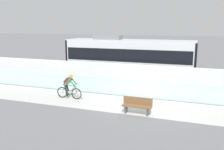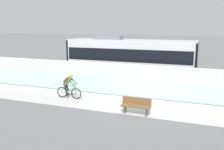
{
  "view_description": "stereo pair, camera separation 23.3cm",
  "coord_description": "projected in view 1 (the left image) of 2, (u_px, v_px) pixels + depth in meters",
  "views": [
    {
      "loc": [
        3.23,
        -13.63,
        4.7
      ],
      "look_at": [
        -2.48,
        2.35,
        1.25
      ],
      "focal_mm": 39.62,
      "sensor_mm": 36.0,
      "label": 1
    },
    {
      "loc": [
        3.45,
        -13.55,
        4.7
      ],
      "look_at": [
        -2.48,
        2.35,
        1.25
      ],
      "focal_mm": 39.62,
      "sensor_mm": 36.0,
      "label": 2
    }
  ],
  "objects": [
    {
      "name": "concrete_barrier_wall",
      "position": [
        150.0,
        78.0,
        17.77
      ],
      "size": [
        32.0,
        0.36,
        1.85
      ],
      "primitive_type": "cube",
      "color": "white",
      "rests_on": "ground"
    },
    {
      "name": "glass_parapet",
      "position": [
        145.0,
        89.0,
        16.18
      ],
      "size": [
        32.0,
        0.05,
        1.11
      ],
      "primitive_type": "cube",
      "color": "silver",
      "rests_on": "ground"
    },
    {
      "name": "tram",
      "position": [
        129.0,
        58.0,
        21.35
      ],
      "size": [
        11.06,
        2.54,
        3.81
      ],
      "color": "silver",
      "rests_on": "ground"
    },
    {
      "name": "bench",
      "position": [
        137.0,
        105.0,
        13.22
      ],
      "size": [
        1.6,
        0.45,
        0.89
      ],
      "color": "brown",
      "rests_on": "ground"
    },
    {
      "name": "cyclist_on_bike",
      "position": [
        69.0,
        86.0,
        15.94
      ],
      "size": [
        1.77,
        0.58,
        1.61
      ],
      "color": "black",
      "rests_on": "ground"
    },
    {
      "name": "bike_path_deck",
      "position": [
        138.0,
        106.0,
        14.58
      ],
      "size": [
        32.0,
        3.2,
        0.01
      ],
      "primitive_type": "cube",
      "color": "beige",
      "rests_on": "ground"
    },
    {
      "name": "tram_rail_near",
      "position": [
        156.0,
        83.0,
        20.24
      ],
      "size": [
        32.0,
        0.08,
        0.01
      ],
      "primitive_type": "cube",
      "color": "#595654",
      "rests_on": "ground"
    },
    {
      "name": "ground_plane",
      "position": [
        138.0,
        106.0,
        14.58
      ],
      "size": [
        200.0,
        200.0,
        0.0
      ],
      "primitive_type": "plane",
      "color": "slate"
    },
    {
      "name": "tram_rail_far",
      "position": [
        159.0,
        80.0,
        21.56
      ],
      "size": [
        32.0,
        0.08,
        0.01
      ],
      "primitive_type": "cube",
      "color": "#595654",
      "rests_on": "ground"
    }
  ]
}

